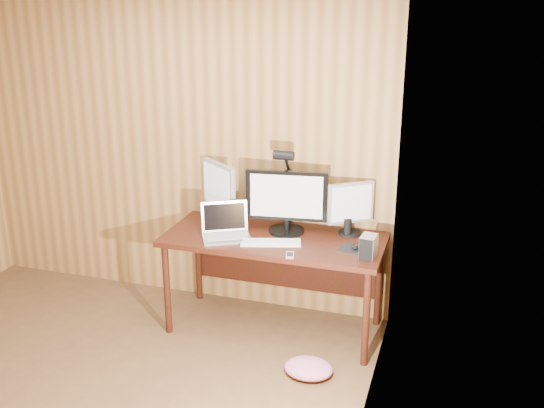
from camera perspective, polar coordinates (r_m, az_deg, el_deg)
The scene contains 14 objects.
room_shell at distance 3.53m, azimuth -22.63°, elevation -2.99°, with size 4.00×4.00×4.00m.
desk at distance 4.74m, azimuth 0.44°, elevation -4.02°, with size 1.60×0.70×0.75m.
monitor_center at distance 4.64m, azimuth 1.32°, elevation 0.31°, with size 0.60×0.26×0.47m.
monitor_left at distance 4.88m, azimuth -4.79°, elevation 1.25°, with size 0.35×0.28×0.47m.
monitor_right at distance 4.64m, azimuth 7.06°, elevation -0.29°, with size 0.30×0.22×0.40m.
laptop at distance 4.64m, azimuth -4.17°, elevation -2.21°, with size 0.42×0.39×0.24m.
keyboard at distance 4.51m, azimuth -0.11°, elevation -3.46°, with size 0.44×0.24×0.02m.
mousepad at distance 4.46m, azimuth 7.51°, elevation -4.02°, with size 0.21×0.17×0.00m, color black.
mouse at distance 4.45m, azimuth 7.52°, elevation -3.79°, with size 0.06×0.10×0.03m, color black.
hard_drive at distance 4.31m, azimuth 8.63°, elevation -3.80°, with size 0.11×0.15×0.16m.
phone at distance 4.31m, azimuth 1.62°, elevation -4.60°, with size 0.08×0.12×0.01m.
speaker at distance 4.66m, azimuth 6.78°, elevation -2.12°, with size 0.06×0.06×0.13m, color black.
desk_lamp at distance 4.70m, azimuth 1.28°, elevation 2.53°, with size 0.15×0.21×0.65m.
fabric_pile at distance 4.41m, azimuth 3.29°, elevation -14.50°, with size 0.33×0.27×0.10m, color #D36692, non-canonical shape.
Camera 1 is at (2.19, -2.48, 2.48)m, focal length 42.00 mm.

